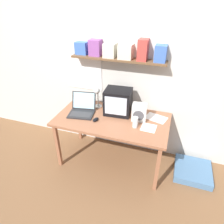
{
  "coord_description": "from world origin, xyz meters",
  "views": [
    {
      "loc": [
        0.71,
        -2.13,
        2.18
      ],
      "look_at": [
        0.0,
        0.0,
        0.84
      ],
      "focal_mm": 32.0,
      "sensor_mm": 36.0,
      "label": 1
    }
  ],
  "objects_px": {
    "printed_handout": "(149,128)",
    "loose_paper_near_laptop": "(156,118)",
    "desk_lamp": "(97,95)",
    "computer_mouse": "(96,120)",
    "laptop": "(82,108)",
    "floor_cushion": "(193,171)",
    "space_heater": "(139,112)",
    "juice_glass": "(135,123)",
    "crt_monitor": "(118,102)",
    "corner_desk": "(112,122)"
  },
  "relations": [
    {
      "from": "laptop",
      "to": "space_heater",
      "type": "xyz_separation_m",
      "value": [
        0.79,
        0.05,
        0.05
      ]
    },
    {
      "from": "desk_lamp",
      "to": "space_heater",
      "type": "distance_m",
      "value": 0.65
    },
    {
      "from": "crt_monitor",
      "to": "loose_paper_near_laptop",
      "type": "xyz_separation_m",
      "value": [
        0.53,
        0.03,
        -0.17
      ]
    },
    {
      "from": "laptop",
      "to": "loose_paper_near_laptop",
      "type": "relative_size",
      "value": 1.21
    },
    {
      "from": "desk_lamp",
      "to": "juice_glass",
      "type": "height_order",
      "value": "desk_lamp"
    },
    {
      "from": "desk_lamp",
      "to": "floor_cushion",
      "type": "height_order",
      "value": "desk_lamp"
    },
    {
      "from": "juice_glass",
      "to": "floor_cushion",
      "type": "height_order",
      "value": "juice_glass"
    },
    {
      "from": "crt_monitor",
      "to": "space_heater",
      "type": "bearing_deg",
      "value": -19.73
    },
    {
      "from": "floor_cushion",
      "to": "crt_monitor",
      "type": "bearing_deg",
      "value": 176.48
    },
    {
      "from": "laptop",
      "to": "loose_paper_near_laptop",
      "type": "height_order",
      "value": "laptop"
    },
    {
      "from": "computer_mouse",
      "to": "printed_handout",
      "type": "height_order",
      "value": "computer_mouse"
    },
    {
      "from": "juice_glass",
      "to": "crt_monitor",
      "type": "bearing_deg",
      "value": 139.14
    },
    {
      "from": "corner_desk",
      "to": "printed_handout",
      "type": "xyz_separation_m",
      "value": [
        0.5,
        -0.06,
        0.07
      ]
    },
    {
      "from": "laptop",
      "to": "printed_handout",
      "type": "relative_size",
      "value": 2.03
    },
    {
      "from": "corner_desk",
      "to": "desk_lamp",
      "type": "height_order",
      "value": "desk_lamp"
    },
    {
      "from": "corner_desk",
      "to": "space_heater",
      "type": "xyz_separation_m",
      "value": [
        0.34,
        0.08,
        0.18
      ]
    },
    {
      "from": "corner_desk",
      "to": "desk_lamp",
      "type": "distance_m",
      "value": 0.45
    },
    {
      "from": "juice_glass",
      "to": "printed_handout",
      "type": "relative_size",
      "value": 0.74
    },
    {
      "from": "laptop",
      "to": "printed_handout",
      "type": "height_order",
      "value": "laptop"
    },
    {
      "from": "laptop",
      "to": "floor_cushion",
      "type": "distance_m",
      "value": 1.77
    },
    {
      "from": "desk_lamp",
      "to": "loose_paper_near_laptop",
      "type": "xyz_separation_m",
      "value": [
        0.85,
        -0.01,
        -0.21
      ]
    },
    {
      "from": "laptop",
      "to": "desk_lamp",
      "type": "distance_m",
      "value": 0.28
    },
    {
      "from": "juice_glass",
      "to": "floor_cushion",
      "type": "relative_size",
      "value": 0.29
    },
    {
      "from": "floor_cushion",
      "to": "space_heater",
      "type": "bearing_deg",
      "value": -178.73
    },
    {
      "from": "laptop",
      "to": "loose_paper_near_laptop",
      "type": "distance_m",
      "value": 1.02
    },
    {
      "from": "desk_lamp",
      "to": "floor_cushion",
      "type": "bearing_deg",
      "value": -11.57
    },
    {
      "from": "space_heater",
      "to": "loose_paper_near_laptop",
      "type": "relative_size",
      "value": 0.73
    },
    {
      "from": "printed_handout",
      "to": "floor_cushion",
      "type": "relative_size",
      "value": 0.39
    },
    {
      "from": "computer_mouse",
      "to": "floor_cushion",
      "type": "distance_m",
      "value": 1.54
    },
    {
      "from": "printed_handout",
      "to": "loose_paper_near_laptop",
      "type": "xyz_separation_m",
      "value": [
        0.06,
        0.26,
        0.0
      ]
    },
    {
      "from": "juice_glass",
      "to": "loose_paper_near_laptop",
      "type": "bearing_deg",
      "value": 52.46
    },
    {
      "from": "laptop",
      "to": "computer_mouse",
      "type": "relative_size",
      "value": 3.41
    },
    {
      "from": "loose_paper_near_laptop",
      "to": "floor_cushion",
      "type": "distance_m",
      "value": 0.92
    },
    {
      "from": "laptop",
      "to": "printed_handout",
      "type": "xyz_separation_m",
      "value": [
        0.94,
        -0.09,
        -0.06
      ]
    },
    {
      "from": "crt_monitor",
      "to": "printed_handout",
      "type": "xyz_separation_m",
      "value": [
        0.47,
        -0.23,
        -0.17
      ]
    },
    {
      "from": "space_heater",
      "to": "desk_lamp",
      "type": "bearing_deg",
      "value": 163.83
    },
    {
      "from": "floor_cushion",
      "to": "laptop",
      "type": "bearing_deg",
      "value": -177.43
    },
    {
      "from": "laptop",
      "to": "loose_paper_near_laptop",
      "type": "bearing_deg",
      "value": 0.22
    },
    {
      "from": "crt_monitor",
      "to": "juice_glass",
      "type": "relative_size",
      "value": 2.64
    },
    {
      "from": "space_heater",
      "to": "loose_paper_near_laptop",
      "type": "distance_m",
      "value": 0.27
    },
    {
      "from": "desk_lamp",
      "to": "juice_glass",
      "type": "xyz_separation_m",
      "value": [
        0.62,
        -0.3,
        -0.15
      ]
    },
    {
      "from": "crt_monitor",
      "to": "juice_glass",
      "type": "xyz_separation_m",
      "value": [
        0.3,
        -0.26,
        -0.11
      ]
    },
    {
      "from": "laptop",
      "to": "crt_monitor",
      "type": "bearing_deg",
      "value": 7.27
    },
    {
      "from": "desk_lamp",
      "to": "juice_glass",
      "type": "distance_m",
      "value": 0.71
    },
    {
      "from": "crt_monitor",
      "to": "computer_mouse",
      "type": "relative_size",
      "value": 3.29
    },
    {
      "from": "computer_mouse",
      "to": "juice_glass",
      "type": "bearing_deg",
      "value": 2.45
    },
    {
      "from": "juice_glass",
      "to": "floor_cushion",
      "type": "distance_m",
      "value": 1.13
    },
    {
      "from": "desk_lamp",
      "to": "computer_mouse",
      "type": "xyz_separation_m",
      "value": [
        0.1,
        -0.32,
        -0.19
      ]
    },
    {
      "from": "desk_lamp",
      "to": "computer_mouse",
      "type": "height_order",
      "value": "desk_lamp"
    },
    {
      "from": "desk_lamp",
      "to": "space_heater",
      "type": "height_order",
      "value": "desk_lamp"
    }
  ]
}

